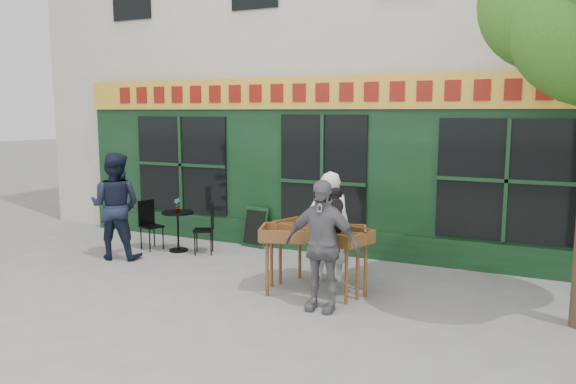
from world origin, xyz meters
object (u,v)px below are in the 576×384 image
object	(u,v)px
book_cart_center	(313,239)
man_right	(321,245)
woman	(329,227)
book_cart_right	(322,237)
bistro_table	(178,223)
dog	(335,209)
man_left	(115,206)

from	to	relation	value
book_cart_center	man_right	bearing A→B (deg)	-76.88
woman	book_cart_right	bearing A→B (deg)	78.89
book_cart_center	man_right	distance (m)	0.69
woman	bistro_table	distance (m)	3.37
dog	man_right	world-z (taller)	man_right
book_cart_center	dog	distance (m)	0.59
book_cart_right	bistro_table	distance (m)	3.54
dog	man_right	xyz separation A→B (m)	(0.02, -0.54, -0.40)
bistro_table	man_left	world-z (taller)	man_left
man_right	man_left	size ratio (longest dim) A/B	0.92
man_right	man_left	world-z (taller)	man_left
book_cart_center	dog	world-z (taller)	dog
book_cart_center	dog	bearing A→B (deg)	-26.98
woman	man_left	xyz separation A→B (m)	(-4.01, -0.36, 0.09)
dog	woman	world-z (taller)	woman
man_left	man_right	bearing A→B (deg)	151.01
book_cart_center	book_cart_right	xyz separation A→B (m)	(0.07, 0.16, 0.00)
book_cart_center	man_right	world-z (taller)	man_right
man_right	man_left	distance (m)	4.46
woman	man_left	distance (m)	4.03
book_cart_center	man_left	distance (m)	4.02
woman	man_right	world-z (taller)	man_right
woman	bistro_table	bearing A→B (deg)	-28.09
book_cart_center	book_cart_right	distance (m)	0.18
book_cart_right	bistro_table	xyz separation A→B (m)	(-3.37, 1.02, -0.28)
dog	book_cart_right	bearing A→B (deg)	124.23
book_cart_right	bistro_table	world-z (taller)	book_cart_right
dog	book_cart_right	world-z (taller)	dog
bistro_table	dog	bearing A→B (deg)	-18.70
woman	man_right	distance (m)	1.29
bistro_table	man_left	distance (m)	1.22
book_cart_right	man_left	bearing A→B (deg)	-162.84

